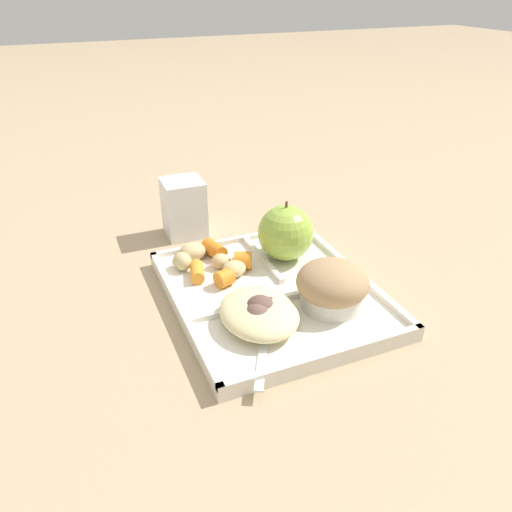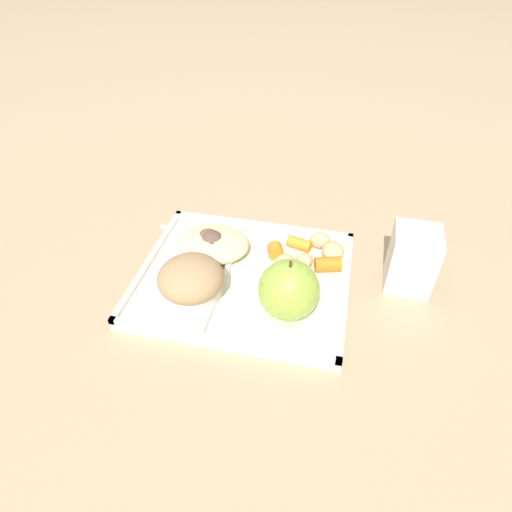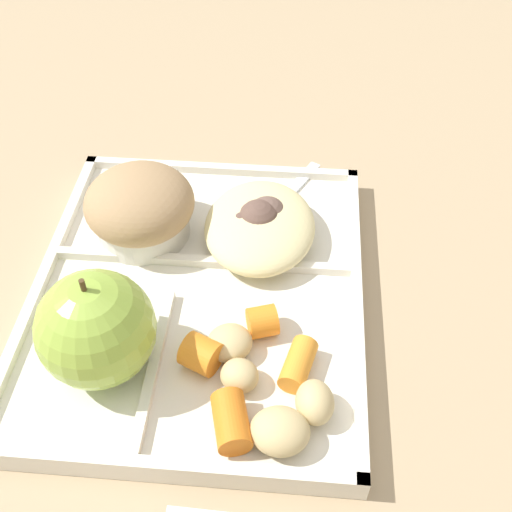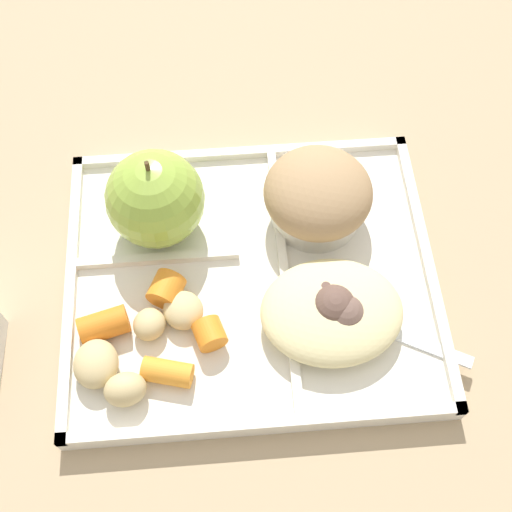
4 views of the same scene
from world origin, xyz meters
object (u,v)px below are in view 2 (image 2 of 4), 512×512
bran_muffin (191,281)px  green_apple (289,290)px  milk_carton (412,259)px  plastic_fork (195,245)px  lunch_tray (244,279)px

bran_muffin → green_apple: bearing=180.0°
green_apple → milk_carton: 0.19m
green_apple → plastic_fork: (0.17, -0.11, -0.04)m
green_apple → bran_muffin: bearing=-0.0°
lunch_tray → green_apple: size_ratio=3.38×
bran_muffin → milk_carton: 0.31m
lunch_tray → bran_muffin: (0.06, 0.05, 0.03)m
bran_muffin → plastic_fork: bearing=-72.4°
milk_carton → plastic_fork: bearing=1.2°
bran_muffin → milk_carton: (-0.29, -0.11, 0.00)m
bran_muffin → milk_carton: milk_carton is taller
bran_muffin → milk_carton: size_ratio=0.97×
green_apple → bran_muffin: green_apple is taller
lunch_tray → bran_muffin: size_ratio=3.34×
lunch_tray → milk_carton: (-0.23, -0.05, 0.04)m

